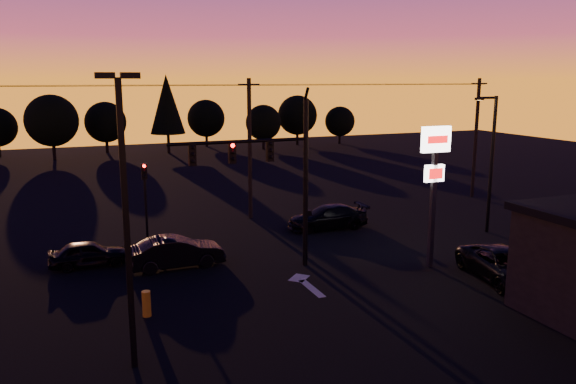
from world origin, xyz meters
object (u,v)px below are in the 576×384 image
object	(u,v)px
traffic_signal_mast	(274,167)
car_left	(89,254)
car_mid	(176,252)
suv_parked	(504,265)
pylon_sign	(435,167)
car_right	(327,217)
bollard	(146,304)
secondary_signal	(145,190)
parking_lot_light	(125,204)
streetlight	(491,158)

from	to	relation	value
traffic_signal_mast	car_left	bearing A→B (deg)	155.26
car_mid	car_left	bearing A→B (deg)	65.43
traffic_signal_mast	suv_parked	distance (m)	11.32
pylon_sign	car_right	size ratio (longest dim) A/B	1.38
bollard	car_mid	xyz separation A→B (m)	(2.18, 5.32, 0.25)
secondary_signal	parking_lot_light	world-z (taller)	parking_lot_light
bollard	car_right	size ratio (longest dim) A/B	0.21
car_right	secondary_signal	bearing A→B (deg)	-95.20
secondary_signal	car_mid	world-z (taller)	secondary_signal
streetlight	secondary_signal	bearing A→B (deg)	162.44
car_right	bollard	bearing A→B (deg)	-49.17
streetlight	car_right	xyz separation A→B (m)	(-8.40, 4.26, -3.71)
car_mid	streetlight	bearing A→B (deg)	-92.78
parking_lot_light	suv_parked	bearing A→B (deg)	5.73
parking_lot_light	pylon_sign	xyz separation A→B (m)	(14.50, 4.50, -0.36)
secondary_signal	bollard	size ratio (longest dim) A/B	4.32
traffic_signal_mast	car_mid	distance (m)	6.34
car_left	suv_parked	world-z (taller)	suv_parked
pylon_sign	car_right	distance (m)	9.39
secondary_signal	bollard	world-z (taller)	secondary_signal
pylon_sign	car_mid	bearing A→B (deg)	158.14
car_left	bollard	bearing A→B (deg)	-165.59
pylon_sign	streetlight	size ratio (longest dim) A/B	0.85
secondary_signal	streetlight	size ratio (longest dim) A/B	0.54
pylon_sign	streetlight	bearing A→B (deg)	30.08
pylon_sign	car_mid	distance (m)	12.96
secondary_signal	parking_lot_light	size ratio (longest dim) A/B	0.48
car_left	car_mid	bearing A→B (deg)	-113.09
pylon_sign	suv_parked	world-z (taller)	pylon_sign
secondary_signal	car_left	distance (m)	5.45
secondary_signal	parking_lot_light	distance (m)	14.90
suv_parked	bollard	bearing A→B (deg)	-177.64
parking_lot_light	car_left	world-z (taller)	parking_lot_light
parking_lot_light	car_left	size ratio (longest dim) A/B	2.48
car_left	car_mid	world-z (taller)	car_mid
car_left	car_right	world-z (taller)	car_right
parking_lot_light	car_left	distance (m)	11.76
car_left	parking_lot_light	bearing A→B (deg)	-175.19
parking_lot_light	secondary_signal	bearing A→B (deg)	80.21
pylon_sign	bollard	bearing A→B (deg)	-176.84
car_left	suv_parked	size ratio (longest dim) A/B	0.71
pylon_sign	car_right	bearing A→B (deg)	100.21
streetlight	bollard	size ratio (longest dim) A/B	7.94
suv_parked	pylon_sign	bearing A→B (deg)	134.37
streetlight	car_left	xyz separation A→B (m)	(-22.23, 2.28, -3.79)
secondary_signal	streetlight	distance (m)	19.89
traffic_signal_mast	bollard	world-z (taller)	traffic_signal_mast
traffic_signal_mast	secondary_signal	world-z (taller)	traffic_signal_mast
parking_lot_light	car_left	bearing A→B (deg)	94.33
secondary_signal	car_mid	xyz separation A→B (m)	(0.61, -5.42, -2.11)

